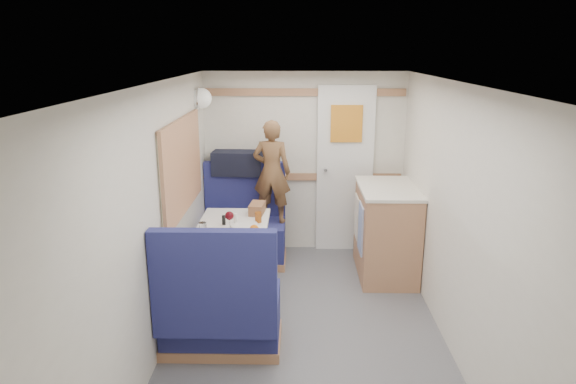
{
  "coord_description": "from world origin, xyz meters",
  "views": [
    {
      "loc": [
        -0.07,
        -3.33,
        2.23
      ],
      "look_at": [
        -0.15,
        0.9,
        1.05
      ],
      "focal_mm": 32.0,
      "sensor_mm": 36.0,
      "label": 1
    }
  ],
  "objects_px": {
    "beer_glass": "(258,217)",
    "dome_light": "(202,98)",
    "tumbler_left": "(203,229)",
    "bread_loaf": "(257,208)",
    "cheese_block": "(224,234)",
    "duffel_bag": "(238,163)",
    "salt_grinder": "(236,218)",
    "bench_far": "(244,234)",
    "bench_near": "(220,314)",
    "person": "(272,172)",
    "galley_counter": "(386,230)",
    "dinette_table": "(233,240)",
    "orange_fruit": "(254,229)",
    "tray": "(246,229)",
    "wine_glass": "(229,217)",
    "pepper_grinder": "(224,220)"
  },
  "relations": [
    {
      "from": "beer_glass",
      "to": "dome_light",
      "type": "bearing_deg",
      "value": 127.22
    },
    {
      "from": "tumbler_left",
      "to": "bread_loaf",
      "type": "bearing_deg",
      "value": 55.61
    },
    {
      "from": "cheese_block",
      "to": "tumbler_left",
      "type": "bearing_deg",
      "value": 163.86
    },
    {
      "from": "dome_light",
      "to": "duffel_bag",
      "type": "height_order",
      "value": "dome_light"
    },
    {
      "from": "beer_glass",
      "to": "salt_grinder",
      "type": "relative_size",
      "value": 1.07
    },
    {
      "from": "bench_far",
      "to": "beer_glass",
      "type": "relative_size",
      "value": 11.15
    },
    {
      "from": "bench_near",
      "to": "person",
      "type": "relative_size",
      "value": 0.97
    },
    {
      "from": "galley_counter",
      "to": "bench_near",
      "type": "bearing_deg",
      "value": -136.06
    },
    {
      "from": "duffel_bag",
      "to": "dome_light",
      "type": "bearing_deg",
      "value": -135.33
    },
    {
      "from": "dinette_table",
      "to": "bench_near",
      "type": "distance_m",
      "value": 0.9
    },
    {
      "from": "orange_fruit",
      "to": "beer_glass",
      "type": "distance_m",
      "value": 0.35
    },
    {
      "from": "tray",
      "to": "cheese_block",
      "type": "distance_m",
      "value": 0.25
    },
    {
      "from": "tray",
      "to": "beer_glass",
      "type": "height_order",
      "value": "beer_glass"
    },
    {
      "from": "bench_near",
      "to": "cheese_block",
      "type": "height_order",
      "value": "bench_near"
    },
    {
      "from": "bench_far",
      "to": "tray",
      "type": "height_order",
      "value": "bench_far"
    },
    {
      "from": "person",
      "to": "wine_glass",
      "type": "height_order",
      "value": "person"
    },
    {
      "from": "bench_near",
      "to": "galley_counter",
      "type": "xyz_separation_m",
      "value": [
        1.47,
        1.41,
        0.17
      ]
    },
    {
      "from": "bench_far",
      "to": "pepper_grinder",
      "type": "bearing_deg",
      "value": -94.87
    },
    {
      "from": "wine_glass",
      "to": "pepper_grinder",
      "type": "height_order",
      "value": "wine_glass"
    },
    {
      "from": "bench_near",
      "to": "tumbler_left",
      "type": "distance_m",
      "value": 0.77
    },
    {
      "from": "dinette_table",
      "to": "wine_glass",
      "type": "xyz_separation_m",
      "value": [
        -0.01,
        -0.17,
        0.28
      ]
    },
    {
      "from": "tumbler_left",
      "to": "bread_loaf",
      "type": "relative_size",
      "value": 0.46
    },
    {
      "from": "person",
      "to": "salt_grinder",
      "type": "height_order",
      "value": "person"
    },
    {
      "from": "duffel_bag",
      "to": "tumbler_left",
      "type": "distance_m",
      "value": 1.44
    },
    {
      "from": "bench_far",
      "to": "orange_fruit",
      "type": "xyz_separation_m",
      "value": [
        0.22,
        -1.17,
        0.48
      ]
    },
    {
      "from": "dome_light",
      "to": "beer_glass",
      "type": "height_order",
      "value": "dome_light"
    },
    {
      "from": "dome_light",
      "to": "person",
      "type": "bearing_deg",
      "value": 0.53
    },
    {
      "from": "bench_far",
      "to": "bench_near",
      "type": "xyz_separation_m",
      "value": [
        0.0,
        -1.73,
        0.0
      ]
    },
    {
      "from": "wine_glass",
      "to": "bench_far",
      "type": "bearing_deg",
      "value": 89.67
    },
    {
      "from": "beer_glass",
      "to": "salt_grinder",
      "type": "distance_m",
      "value": 0.2
    },
    {
      "from": "tumbler_left",
      "to": "pepper_grinder",
      "type": "distance_m",
      "value": 0.3
    },
    {
      "from": "bench_far",
      "to": "dome_light",
      "type": "bearing_deg",
      "value": -177.88
    },
    {
      "from": "wine_glass",
      "to": "beer_glass",
      "type": "height_order",
      "value": "wine_glass"
    },
    {
      "from": "galley_counter",
      "to": "tumbler_left",
      "type": "relative_size",
      "value": 8.39
    },
    {
      "from": "tray",
      "to": "beer_glass",
      "type": "distance_m",
      "value": 0.22
    },
    {
      "from": "dome_light",
      "to": "wine_glass",
      "type": "relative_size",
      "value": 1.19
    },
    {
      "from": "galley_counter",
      "to": "bread_loaf",
      "type": "relative_size",
      "value": 3.9
    },
    {
      "from": "orange_fruit",
      "to": "pepper_grinder",
      "type": "distance_m",
      "value": 0.4
    },
    {
      "from": "bench_near",
      "to": "dome_light",
      "type": "relative_size",
      "value": 5.25
    },
    {
      "from": "pepper_grinder",
      "to": "bread_loaf",
      "type": "height_order",
      "value": "bread_loaf"
    },
    {
      "from": "person",
      "to": "galley_counter",
      "type": "bearing_deg",
      "value": 172.92
    },
    {
      "from": "orange_fruit",
      "to": "bench_near",
      "type": "bearing_deg",
      "value": -111.41
    },
    {
      "from": "dinette_table",
      "to": "orange_fruit",
      "type": "xyz_separation_m",
      "value": [
        0.22,
        -0.31,
        0.21
      ]
    },
    {
      "from": "duffel_bag",
      "to": "tray",
      "type": "bearing_deg",
      "value": -76.74
    },
    {
      "from": "duffel_bag",
      "to": "tray",
      "type": "xyz_separation_m",
      "value": [
        0.21,
        -1.28,
        -0.3
      ]
    },
    {
      "from": "orange_fruit",
      "to": "beer_glass",
      "type": "bearing_deg",
      "value": 88.89
    },
    {
      "from": "salt_grinder",
      "to": "tray",
      "type": "bearing_deg",
      "value": -57.21
    },
    {
      "from": "tumbler_left",
      "to": "salt_grinder",
      "type": "distance_m",
      "value": 0.39
    },
    {
      "from": "person",
      "to": "orange_fruit",
      "type": "bearing_deg",
      "value": 93.33
    },
    {
      "from": "wine_glass",
      "to": "tumbler_left",
      "type": "height_order",
      "value": "wine_glass"
    }
  ]
}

